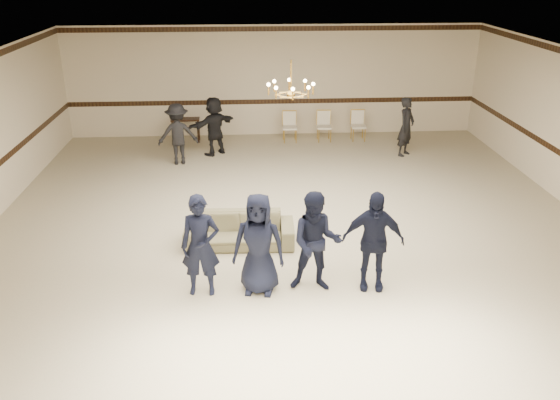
{
  "coord_description": "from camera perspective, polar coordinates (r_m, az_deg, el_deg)",
  "views": [
    {
      "loc": [
        -0.88,
        -9.53,
        4.94
      ],
      "look_at": [
        -0.3,
        -0.5,
        1.04
      ],
      "focal_mm": 36.28,
      "sensor_mm": 36.0,
      "label": 1
    }
  ],
  "objects": [
    {
      "name": "adult_mid",
      "position": [
        15.33,
        -6.63,
        7.42
      ],
      "size": [
        1.42,
        1.29,
        1.57
      ],
      "primitive_type": "imported",
      "rotation": [
        0.0,
        0.0,
        3.83
      ],
      "color": "black",
      "rests_on": "floor"
    },
    {
      "name": "console_table",
      "position": [
        16.68,
        -9.47,
        6.97
      ],
      "size": [
        0.82,
        0.36,
        0.68
      ],
      "primitive_type": "cube",
      "rotation": [
        0.0,
        0.0,
        0.03
      ],
      "color": "black",
      "rests_on": "floor"
    },
    {
      "name": "boy_b",
      "position": [
        8.82,
        -2.17,
        -4.47
      ],
      "size": [
        0.9,
        0.67,
        1.67
      ],
      "primitive_type": "imported",
      "rotation": [
        0.0,
        0.0,
        -0.18
      ],
      "color": "black",
      "rests_on": "floor"
    },
    {
      "name": "crown_molding",
      "position": [
        16.64,
        -0.64,
        16.88
      ],
      "size": [
        12.0,
        0.02,
        0.14
      ],
      "primitive_type": "cube",
      "color": "#311D0E",
      "rests_on": "wall_back"
    },
    {
      "name": "banquet_chair_mid",
      "position": [
        16.53,
        4.48,
        7.39
      ],
      "size": [
        0.45,
        0.45,
        0.86
      ],
      "primitive_type": null,
      "rotation": [
        0.0,
        0.0,
        -0.1
      ],
      "color": "#F0E5CA",
      "rests_on": "floor"
    },
    {
      "name": "banquet_chair_right",
      "position": [
        16.7,
        7.91,
        7.4
      ],
      "size": [
        0.43,
        0.43,
        0.86
      ],
      "primitive_type": null,
      "rotation": [
        0.0,
        0.0,
        -0.04
      ],
      "color": "#F0E5CA",
      "rests_on": "floor"
    },
    {
      "name": "settee",
      "position": [
        10.49,
        -4.09,
        -3.05
      ],
      "size": [
        2.03,
        0.85,
        0.59
      ],
      "primitive_type": "imported",
      "rotation": [
        0.0,
        0.0,
        -0.03
      ],
      "color": "#726A4C",
      "rests_on": "floor"
    },
    {
      "name": "boy_a",
      "position": [
        8.85,
        -8.02,
        -4.6
      ],
      "size": [
        0.63,
        0.43,
        1.67
      ],
      "primitive_type": "imported",
      "rotation": [
        0.0,
        0.0,
        -0.05
      ],
      "color": "black",
      "rests_on": "floor"
    },
    {
      "name": "chandelier",
      "position": [
        10.76,
        1.11,
        12.24
      ],
      "size": [
        0.94,
        0.94,
        0.89
      ],
      "primitive_type": null,
      "color": "gold",
      "rests_on": "ceiling"
    },
    {
      "name": "banquet_chair_left",
      "position": [
        16.43,
        1.0,
        7.35
      ],
      "size": [
        0.43,
        0.43,
        0.86
      ],
      "primitive_type": null,
      "rotation": [
        0.0,
        0.0,
        -0.05
      ],
      "color": "#F0E5CA",
      "rests_on": "floor"
    },
    {
      "name": "boy_d",
      "position": [
        9.04,
        9.35,
        -4.07
      ],
      "size": [
        1.02,
        0.54,
        1.67
      ],
      "primitive_type": "imported",
      "rotation": [
        0.0,
        0.0,
        -0.14
      ],
      "color": "black",
      "rests_on": "floor"
    },
    {
      "name": "adult_right",
      "position": [
        15.53,
        12.6,
        7.22
      ],
      "size": [
        0.66,
        0.68,
        1.57
      ],
      "primitive_type": "imported",
      "rotation": [
        0.0,
        0.0,
        0.84
      ],
      "color": "black",
      "rests_on": "floor"
    },
    {
      "name": "room",
      "position": [
        10.13,
        1.52,
        4.05
      ],
      "size": [
        12.01,
        14.01,
        3.21
      ],
      "color": "#BEB392",
      "rests_on": "ground"
    },
    {
      "name": "boy_c",
      "position": [
        8.88,
        3.66,
        -4.29
      ],
      "size": [
        0.89,
        0.73,
        1.67
      ],
      "primitive_type": "imported",
      "rotation": [
        0.0,
        0.0,
        -0.14
      ],
      "color": "black",
      "rests_on": "floor"
    },
    {
      "name": "chair_rail",
      "position": [
        17.0,
        -0.61,
        9.9
      ],
      "size": [
        12.0,
        0.02,
        0.14
      ],
      "primitive_type": "cube",
      "color": "#311D0E",
      "rests_on": "wall_back"
    },
    {
      "name": "adult_left",
      "position": [
        14.74,
        -10.26,
        6.55
      ],
      "size": [
        1.09,
        0.73,
        1.57
      ],
      "primitive_type": "imported",
      "rotation": [
        0.0,
        0.0,
        3.29
      ],
      "color": "black",
      "rests_on": "floor"
    }
  ]
}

